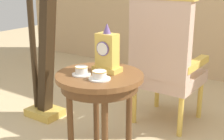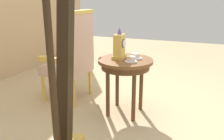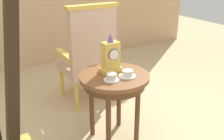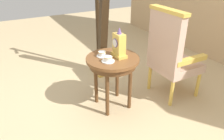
% 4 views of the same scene
% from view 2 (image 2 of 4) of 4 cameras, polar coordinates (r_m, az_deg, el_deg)
% --- Properties ---
extents(ground_plane, '(10.00, 10.00, 0.00)m').
position_cam_2_polar(ground_plane, '(2.80, 2.77, -10.21)').
color(ground_plane, tan).
extents(side_table, '(0.60, 0.60, 0.64)m').
position_cam_2_polar(side_table, '(2.60, 3.24, 0.78)').
color(side_table, brown).
rests_on(side_table, ground).
extents(teacup_left, '(0.13, 0.13, 0.06)m').
position_cam_2_polar(teacup_left, '(2.46, 4.62, 2.60)').
color(teacup_left, white).
rests_on(teacup_left, side_table).
extents(teacup_right, '(0.14, 0.14, 0.06)m').
position_cam_2_polar(teacup_right, '(2.60, 5.73, 3.33)').
color(teacup_right, white).
rests_on(teacup_right, side_table).
extents(mantel_clock, '(0.19, 0.11, 0.34)m').
position_cam_2_polar(mantel_clock, '(2.58, 1.81, 5.73)').
color(mantel_clock, gold).
rests_on(mantel_clock, side_table).
extents(armchair, '(0.56, 0.54, 1.14)m').
position_cam_2_polar(armchair, '(3.01, -9.42, 3.62)').
color(armchair, '#CCA893').
rests_on(armchair, ground).
extents(harp, '(0.40, 0.24, 1.88)m').
position_cam_2_polar(harp, '(1.94, -12.12, 1.21)').
color(harp, gold).
rests_on(harp, ground).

